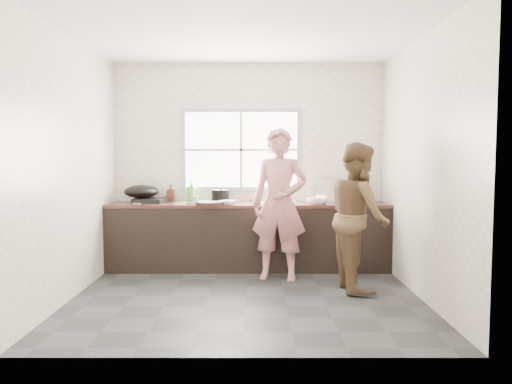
{
  "coord_description": "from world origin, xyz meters",
  "views": [
    {
      "loc": [
        0.1,
        -5.14,
        1.48
      ],
      "look_at": [
        0.1,
        0.65,
        1.05
      ],
      "focal_mm": 35.0,
      "sensor_mm": 36.0,
      "label": 1
    }
  ],
  "objects_px": {
    "pot_lid_left": "(140,203)",
    "bowl_crabs": "(317,202)",
    "bottle_brown_tall": "(171,194)",
    "plate_food": "(204,201)",
    "bowl_mince": "(226,203)",
    "wok": "(141,192)",
    "woman": "(279,209)",
    "cutting_board": "(211,203)",
    "person_side": "(359,216)",
    "pot_lid_right": "(182,203)",
    "burner": "(151,200)",
    "glass_jar": "(196,200)",
    "bottle_green": "(192,191)",
    "bottle_brown_short": "(221,196)",
    "dish_rack": "(332,191)",
    "black_pot": "(220,196)",
    "bowl_held": "(290,202)"
  },
  "relations": [
    {
      "from": "bowl_mince",
      "to": "glass_jar",
      "type": "relative_size",
      "value": 1.9
    },
    {
      "from": "glass_jar",
      "to": "pot_lid_right",
      "type": "height_order",
      "value": "glass_jar"
    },
    {
      "from": "woman",
      "to": "person_side",
      "type": "bearing_deg",
      "value": -16.19
    },
    {
      "from": "bottle_brown_short",
      "to": "pot_lid_right",
      "type": "distance_m",
      "value": 0.53
    },
    {
      "from": "burner",
      "to": "dish_rack",
      "type": "height_order",
      "value": "dish_rack"
    },
    {
      "from": "bottle_green",
      "to": "pot_lid_left",
      "type": "distance_m",
      "value": 0.68
    },
    {
      "from": "cutting_board",
      "to": "bowl_mince",
      "type": "height_order",
      "value": "bowl_mince"
    },
    {
      "from": "bowl_crabs",
      "to": "dish_rack",
      "type": "bearing_deg",
      "value": 47.49
    },
    {
      "from": "bottle_brown_tall",
      "to": "bottle_brown_short",
      "type": "bearing_deg",
      "value": -10.23
    },
    {
      "from": "woman",
      "to": "bottle_green",
      "type": "xyz_separation_m",
      "value": [
        -1.13,
        0.69,
        0.16
      ]
    },
    {
      "from": "pot_lid_left",
      "to": "bowl_crabs",
      "type": "bearing_deg",
      "value": -4.05
    },
    {
      "from": "cutting_board",
      "to": "burner",
      "type": "height_order",
      "value": "burner"
    },
    {
      "from": "woman",
      "to": "cutting_board",
      "type": "height_order",
      "value": "woman"
    },
    {
      "from": "woman",
      "to": "bottle_brown_tall",
      "type": "height_order",
      "value": "woman"
    },
    {
      "from": "bowl_mince",
      "to": "pot_lid_right",
      "type": "relative_size",
      "value": 0.7
    },
    {
      "from": "bottle_green",
      "to": "pot_lid_left",
      "type": "height_order",
      "value": "bottle_green"
    },
    {
      "from": "bowl_crabs",
      "to": "person_side",
      "type": "bearing_deg",
      "value": -66.42
    },
    {
      "from": "person_side",
      "to": "bowl_mince",
      "type": "bearing_deg",
      "value": 56.54
    },
    {
      "from": "bowl_mince",
      "to": "bottle_green",
      "type": "distance_m",
      "value": 0.6
    },
    {
      "from": "pot_lid_right",
      "to": "plate_food",
      "type": "bearing_deg",
      "value": 37.98
    },
    {
      "from": "plate_food",
      "to": "burner",
      "type": "height_order",
      "value": "burner"
    },
    {
      "from": "person_side",
      "to": "bottle_brown_tall",
      "type": "bearing_deg",
      "value": 55.86
    },
    {
      "from": "dish_rack",
      "to": "pot_lid_right",
      "type": "xyz_separation_m",
      "value": [
        -1.95,
        -0.15,
        -0.15
      ]
    },
    {
      "from": "bottle_brown_tall",
      "to": "glass_jar",
      "type": "xyz_separation_m",
      "value": [
        0.37,
        -0.32,
        -0.05
      ]
    },
    {
      "from": "bottle_green",
      "to": "cutting_board",
      "type": "bearing_deg",
      "value": -50.77
    },
    {
      "from": "bottle_brown_tall",
      "to": "black_pot",
      "type": "bearing_deg",
      "value": -12.85
    },
    {
      "from": "woman",
      "to": "black_pot",
      "type": "xyz_separation_m",
      "value": [
        -0.74,
        0.63,
        0.1
      ]
    },
    {
      "from": "black_pot",
      "to": "pot_lid_left",
      "type": "distance_m",
      "value": 1.05
    },
    {
      "from": "person_side",
      "to": "bowl_crabs",
      "type": "xyz_separation_m",
      "value": [
        -0.36,
        0.83,
        0.08
      ]
    },
    {
      "from": "bottle_brown_short",
      "to": "burner",
      "type": "relative_size",
      "value": 0.45
    },
    {
      "from": "dish_rack",
      "to": "bowl_mince",
      "type": "bearing_deg",
      "value": -160.15
    },
    {
      "from": "bowl_mince",
      "to": "wok",
      "type": "xyz_separation_m",
      "value": [
        -1.12,
        0.27,
        0.12
      ]
    },
    {
      "from": "cutting_board",
      "to": "pot_lid_right",
      "type": "height_order",
      "value": "cutting_board"
    },
    {
      "from": "cutting_board",
      "to": "bottle_brown_short",
      "type": "xyz_separation_m",
      "value": [
        0.11,
        0.32,
        0.07
      ]
    },
    {
      "from": "bowl_mince",
      "to": "burner",
      "type": "xyz_separation_m",
      "value": [
        -0.99,
        0.27,
        0.0
      ]
    },
    {
      "from": "bottle_brown_tall",
      "to": "pot_lid_right",
      "type": "height_order",
      "value": "bottle_brown_tall"
    },
    {
      "from": "cutting_board",
      "to": "black_pot",
      "type": "distance_m",
      "value": 0.31
    },
    {
      "from": "cutting_board",
      "to": "wok",
      "type": "xyz_separation_m",
      "value": [
        -0.93,
        0.27,
        0.13
      ]
    },
    {
      "from": "bottle_green",
      "to": "burner",
      "type": "xyz_separation_m",
      "value": [
        -0.52,
        -0.08,
        -0.11
      ]
    },
    {
      "from": "cutting_board",
      "to": "pot_lid_right",
      "type": "xyz_separation_m",
      "value": [
        -0.38,
        0.14,
        -0.01
      ]
    },
    {
      "from": "black_pot",
      "to": "plate_food",
      "type": "bearing_deg",
      "value": 165.16
    },
    {
      "from": "bowl_crabs",
      "to": "bowl_held",
      "type": "relative_size",
      "value": 1.21
    },
    {
      "from": "woman",
      "to": "bowl_mince",
      "type": "height_order",
      "value": "woman"
    },
    {
      "from": "bottle_brown_tall",
      "to": "plate_food",
      "type": "bearing_deg",
      "value": -11.86
    },
    {
      "from": "person_side",
      "to": "bottle_green",
      "type": "height_order",
      "value": "person_side"
    },
    {
      "from": "bottle_green",
      "to": "wok",
      "type": "height_order",
      "value": "bottle_green"
    },
    {
      "from": "bowl_mince",
      "to": "bottle_green",
      "type": "bearing_deg",
      "value": 144.08
    },
    {
      "from": "bowl_mince",
      "to": "pot_lid_left",
      "type": "height_order",
      "value": "bowl_mince"
    },
    {
      "from": "glass_jar",
      "to": "pot_lid_left",
      "type": "height_order",
      "value": "glass_jar"
    },
    {
      "from": "person_side",
      "to": "wok",
      "type": "distance_m",
      "value": 2.84
    }
  ]
}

